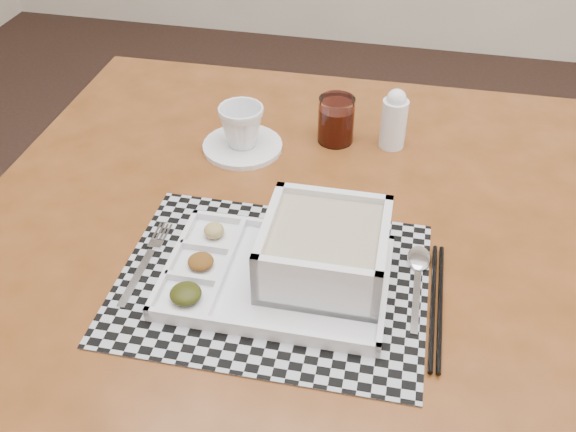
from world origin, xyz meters
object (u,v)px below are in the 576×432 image
object	(u,v)px
cup	(242,126)
creamer_bottle	(394,119)
serving_tray	(310,259)
dining_table	(291,264)
juice_glass	(336,122)

from	to	relation	value
cup	creamer_bottle	xyz separation A→B (m)	(0.27, 0.07, 0.01)
creamer_bottle	cup	bearing A→B (deg)	-165.04
serving_tray	cup	bearing A→B (deg)	121.18
dining_table	juice_glass	distance (m)	0.30
juice_glass	creamer_bottle	distance (m)	0.11
dining_table	serving_tray	world-z (taller)	serving_tray
serving_tray	juice_glass	bearing A→B (deg)	93.64
dining_table	juice_glass	world-z (taller)	juice_glass
cup	juice_glass	xyz separation A→B (m)	(0.17, 0.07, -0.01)
juice_glass	creamer_bottle	bearing A→B (deg)	3.27
serving_tray	creamer_bottle	xyz separation A→B (m)	(0.08, 0.39, 0.02)
creamer_bottle	serving_tray	bearing A→B (deg)	-102.08
cup	creamer_bottle	distance (m)	0.28
dining_table	serving_tray	bearing A→B (deg)	-65.00
serving_tray	juice_glass	size ratio (longest dim) A/B	3.62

